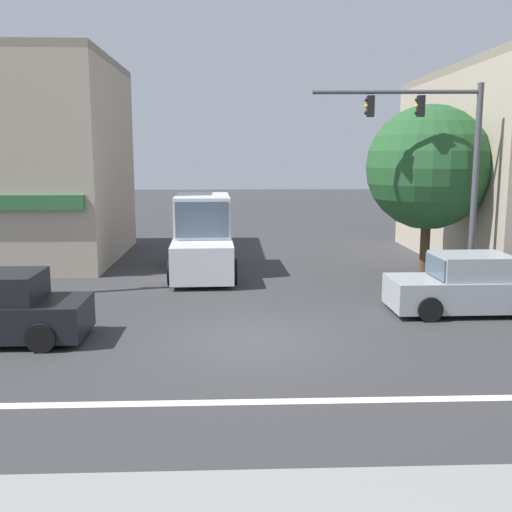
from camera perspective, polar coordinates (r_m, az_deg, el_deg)
name	(u,v)px	position (r m, az deg, el deg)	size (l,w,h in m)	color
ground_plane	(253,340)	(13.80, -0.27, -7.97)	(120.00, 120.00, 0.00)	#333335
lane_marking_stripe	(261,402)	(10.52, 0.43, -13.71)	(9.00, 0.24, 0.01)	silver
street_tree	(429,168)	(20.59, 16.11, 8.09)	(4.07, 4.07, 5.79)	#4C3823
utility_pole_far_right	(505,162)	(22.37, 22.61, 8.25)	(1.40, 0.22, 7.54)	brown
traffic_light_mast	(443,155)	(18.50, 17.38, 9.21)	(4.88, 0.50, 6.20)	#47474C
box_truck_parked_curbside	(203,238)	(21.29, -5.10, 1.71)	(2.39, 5.67, 2.75)	silver
sedan_approaching_near	(467,286)	(16.90, 19.48, -2.75)	(4.13, 1.93, 1.58)	#999EA3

